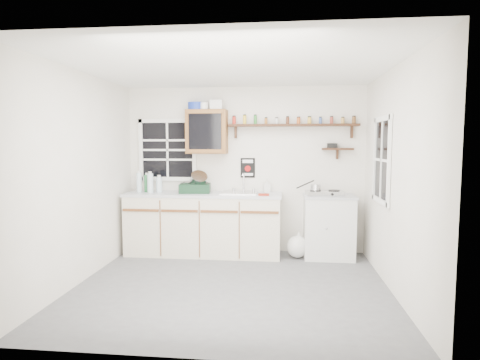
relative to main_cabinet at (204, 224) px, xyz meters
name	(u,v)px	position (x,y,z in m)	size (l,w,h in m)	color
room	(231,179)	(0.58, -1.30, 0.79)	(3.64, 3.24, 2.54)	#525154
main_cabinet	(204,224)	(0.00, 0.00, 0.00)	(2.31, 0.63, 0.92)	beige
right_cabinet	(329,226)	(1.83, 0.03, -0.01)	(0.73, 0.57, 0.91)	silver
sink	(239,193)	(0.54, 0.01, 0.47)	(0.52, 0.44, 0.29)	#B7B8BC
upper_cabinet	(207,132)	(0.03, 0.14, 1.36)	(0.60, 0.32, 0.65)	brown
upper_cabinet_clutter	(204,106)	(-0.01, 0.14, 1.75)	(0.52, 0.24, 0.14)	#172F97
spice_shelf	(293,125)	(1.31, 0.21, 1.47)	(1.91, 0.18, 0.35)	black
secondary_shelf	(336,149)	(1.94, 0.22, 1.12)	(0.45, 0.16, 0.24)	black
warning_sign	(248,168)	(0.63, 0.29, 0.82)	(0.22, 0.02, 0.30)	black
window_back	(168,150)	(-0.62, 0.29, 1.09)	(0.93, 0.03, 0.98)	black
window_right	(382,160)	(2.37, -0.75, 0.99)	(0.03, 0.78, 1.08)	black
water_bottles	(149,183)	(-0.83, 0.01, 0.60)	(0.38, 0.16, 0.32)	silver
dish_rack	(196,185)	(-0.11, 0.03, 0.57)	(0.48, 0.39, 0.34)	black
soap_bottle	(267,186)	(0.93, 0.17, 0.56)	(0.09, 0.09, 0.21)	white
rag	(264,195)	(0.90, -0.17, 0.47)	(0.15, 0.13, 0.02)	maroon
hotplate	(325,193)	(1.77, 0.01, 0.48)	(0.55, 0.34, 0.08)	#B7B8BC
saucepan	(315,187)	(1.63, 0.01, 0.56)	(0.34, 0.23, 0.15)	#B7B8BC
trash_bag	(297,246)	(1.39, -0.08, -0.29)	(0.36, 0.32, 0.41)	silver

